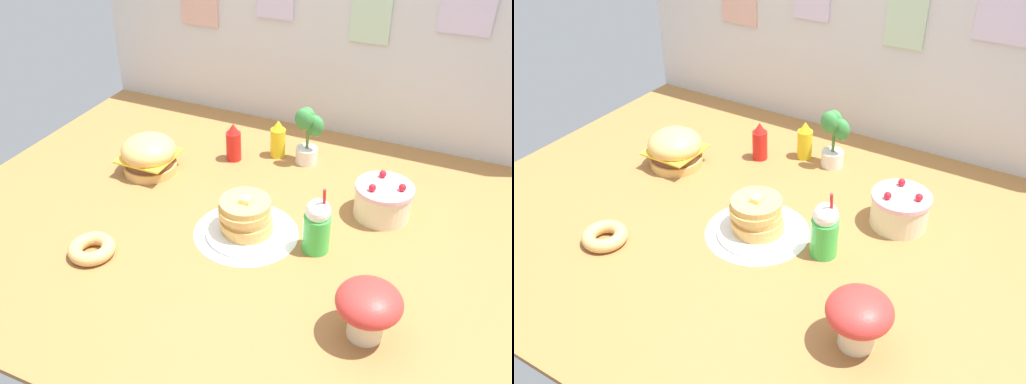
% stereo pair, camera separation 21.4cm
% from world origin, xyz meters
% --- Properties ---
extents(ground_plane, '(2.41, 1.84, 0.02)m').
position_xyz_m(ground_plane, '(0.00, 0.00, -0.01)').
color(ground_plane, '#9E6B38').
extents(back_wall, '(2.41, 0.04, 0.96)m').
position_xyz_m(back_wall, '(0.00, 0.92, 0.49)').
color(back_wall, silver).
rests_on(back_wall, ground_plane).
extents(doily_mat, '(0.41, 0.41, 0.00)m').
position_xyz_m(doily_mat, '(0.05, -0.05, 0.00)').
color(doily_mat, white).
rests_on(doily_mat, ground_plane).
extents(burger, '(0.25, 0.25, 0.18)m').
position_xyz_m(burger, '(-0.54, 0.19, 0.08)').
color(burger, '#DBA859').
rests_on(burger, ground_plane).
extents(pancake_stack, '(0.31, 0.31, 0.16)m').
position_xyz_m(pancake_stack, '(0.05, -0.05, 0.07)').
color(pancake_stack, white).
rests_on(pancake_stack, doily_mat).
extents(layer_cake, '(0.23, 0.23, 0.17)m').
position_xyz_m(layer_cake, '(0.50, 0.28, 0.07)').
color(layer_cake, beige).
rests_on(layer_cake, ground_plane).
extents(ketchup_bottle, '(0.07, 0.07, 0.18)m').
position_xyz_m(ketchup_bottle, '(-0.24, 0.44, 0.09)').
color(ketchup_bottle, red).
rests_on(ketchup_bottle, ground_plane).
extents(mustard_bottle, '(0.07, 0.07, 0.18)m').
position_xyz_m(mustard_bottle, '(-0.07, 0.56, 0.09)').
color(mustard_bottle, yellow).
rests_on(mustard_bottle, ground_plane).
extents(cream_soda_cup, '(0.10, 0.10, 0.28)m').
position_xyz_m(cream_soda_cup, '(0.33, -0.03, 0.11)').
color(cream_soda_cup, green).
rests_on(cream_soda_cup, ground_plane).
extents(donut_pink_glaze, '(0.17, 0.17, 0.05)m').
position_xyz_m(donut_pink_glaze, '(-0.41, -0.39, 0.03)').
color(donut_pink_glaze, tan).
rests_on(donut_pink_glaze, ground_plane).
extents(potted_plant, '(0.13, 0.11, 0.28)m').
position_xyz_m(potted_plant, '(0.08, 0.55, 0.15)').
color(potted_plant, white).
rests_on(potted_plant, ground_plane).
extents(mushroom_stool, '(0.20, 0.20, 0.19)m').
position_xyz_m(mushroom_stool, '(0.60, -0.36, 0.12)').
color(mushroom_stool, beige).
rests_on(mushroom_stool, ground_plane).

